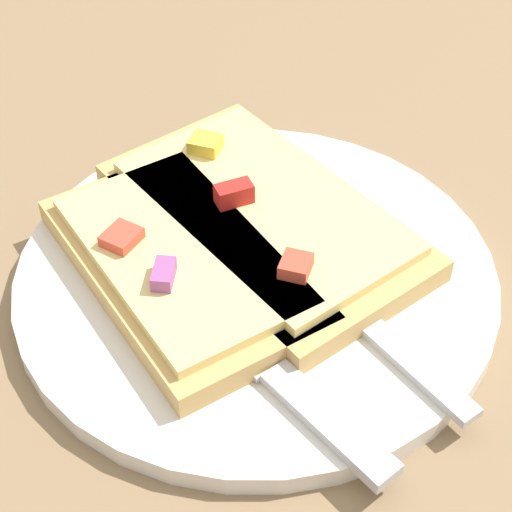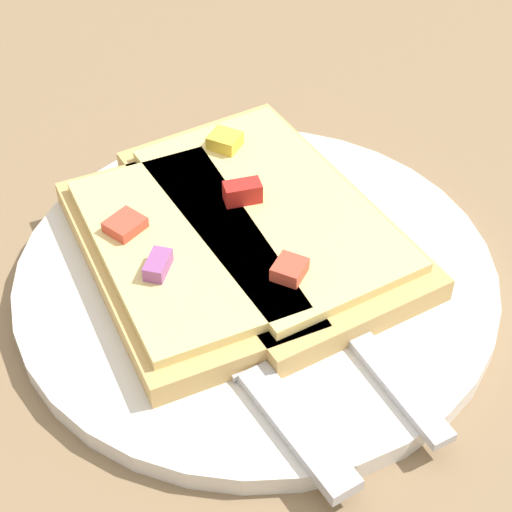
{
  "view_description": "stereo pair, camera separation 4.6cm",
  "coord_description": "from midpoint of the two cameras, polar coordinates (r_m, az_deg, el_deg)",
  "views": [
    {
      "loc": [
        0.03,
        0.33,
        0.34
      ],
      "look_at": [
        0.0,
        0.0,
        0.02
      ],
      "focal_mm": 60.0,
      "sensor_mm": 36.0,
      "label": 1
    },
    {
      "loc": [
        -0.01,
        0.33,
        0.34
      ],
      "look_at": [
        0.0,
        0.0,
        0.02
      ],
      "focal_mm": 60.0,
      "sensor_mm": 36.0,
      "label": 2
    }
  ],
  "objects": [
    {
      "name": "plate",
      "position": [
        0.47,
        -2.79,
        -1.56
      ],
      "size": [
        0.26,
        0.26,
        0.01
      ],
      "color": "silver",
      "rests_on": "ground"
    },
    {
      "name": "pizza_slice_main",
      "position": [
        0.48,
        -2.23,
        2.54
      ],
      "size": [
        0.19,
        0.22,
        0.03
      ],
      "rotation": [
        0.0,
        0.0,
        5.28
      ],
      "color": "tan",
      "rests_on": "plate"
    },
    {
      "name": "knife",
      "position": [
        0.42,
        -2.77,
        -7.17
      ],
      "size": [
        0.13,
        0.18,
        0.01
      ],
      "rotation": [
        0.0,
        0.0,
        5.31
      ],
      "color": "#B7B7BC",
      "rests_on": "plate"
    },
    {
      "name": "crumb_scatter",
      "position": [
        0.47,
        0.28,
        1.07
      ],
      "size": [
        0.04,
        0.02,
        0.01
      ],
      "color": "tan",
      "rests_on": "plate"
    },
    {
      "name": "pizza_slice_corner",
      "position": [
        0.45,
        -7.88,
        -0.79
      ],
      "size": [
        0.16,
        0.19,
        0.03
      ],
      "rotation": [
        0.0,
        0.0,
        5.19
      ],
      "color": "tan",
      "rests_on": "plate"
    },
    {
      "name": "ground_plane",
      "position": [
        0.47,
        -2.77,
        -2.07
      ],
      "size": [
        4.0,
        4.0,
        0.0
      ],
      "primitive_type": "plane",
      "color": "#7F6647"
    },
    {
      "name": "fork",
      "position": [
        0.45,
        1.01,
        -1.47
      ],
      "size": [
        0.12,
        0.19,
        0.01
      ],
      "rotation": [
        0.0,
        0.0,
        5.25
      ],
      "color": "#B7B7BC",
      "rests_on": "plate"
    }
  ]
}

